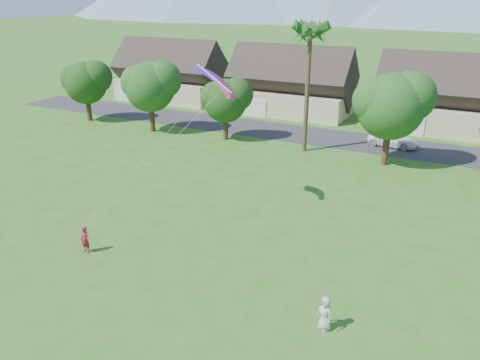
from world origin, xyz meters
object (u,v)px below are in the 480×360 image
Objects in this scene: watcher at (325,313)px; parafoil_kite at (217,79)px; kite_flyer at (85,240)px; parked_car at (393,140)px.

parafoil_kite reaches higher than watcher.
kite_flyer is 13.26m from parafoil_kite.
parked_car is 1.48× the size of parafoil_kite.
watcher is at bearing 0.05° from kite_flyer.
kite_flyer is 33.12m from parked_car.
watcher is 0.53× the size of parafoil_kite.
parafoil_kite is at bearing 161.45° from parked_car.
parafoil_kite is (4.35, 9.05, 8.66)m from kite_flyer.
kite_flyer is at bearing -147.49° from watcher.
parafoil_kite is at bearing 65.52° from kite_flyer.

